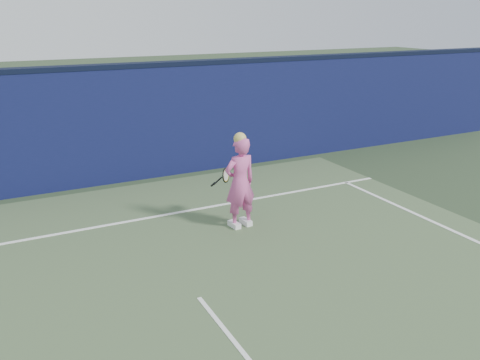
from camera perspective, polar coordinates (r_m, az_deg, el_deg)
ground at (r=6.23m, az=-0.95°, el=-17.43°), size 80.00×80.00×0.00m
backstop_wall at (r=11.52m, az=-15.31°, el=5.68°), size 24.00×0.40×2.50m
wall_cap at (r=11.33m, az=-15.87°, el=12.11°), size 24.00×0.42×0.10m
player at (r=8.84m, az=0.00°, el=-0.26°), size 0.63×0.45×1.71m
racket at (r=9.23m, az=-1.71°, el=0.46°), size 0.49×0.28×0.28m
court_lines at (r=5.98m, az=0.50°, el=-18.98°), size 11.00×12.04×0.01m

